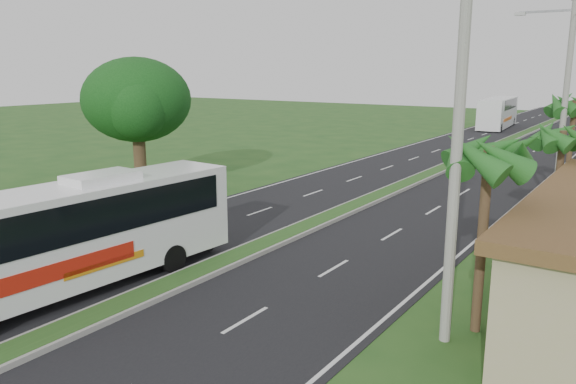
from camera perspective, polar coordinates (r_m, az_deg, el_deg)
The scene contains 14 objects.
ground at distance 18.36m, azimuth -13.08°, elevation -9.97°, with size 180.00×180.00×0.00m, color #234D1C.
road_asphalt at distance 34.53m, azimuth 11.90°, elevation 0.67°, with size 14.00×160.00×0.02m, color black.
median_strip at distance 34.51m, azimuth 11.91°, elevation 0.82°, with size 1.20×160.00×0.18m.
lane_edge_left at distance 37.50m, azimuth 2.41°, elevation 1.84°, with size 0.12×160.00×0.01m, color silver.
lane_edge_right at distance 32.68m, azimuth 22.82°, elevation -0.73°, with size 0.12×160.00×0.01m, color silver.
palm_verge_a at distance 14.99m, azimuth 19.70°, elevation 3.43°, with size 2.40×2.40×5.45m.
palm_verge_b at distance 23.74m, azimuth 26.14°, elevation 5.03°, with size 2.40×2.40×5.05m.
palm_verge_c at distance 30.67m, azimuth 27.11°, elevation 7.78°, with size 2.40×2.40×5.85m.
shade_tree at distance 32.78m, azimuth -15.22°, elevation 8.75°, with size 6.30×6.00×7.54m.
utility_pole_a at distance 14.06m, azimuth 16.95°, elevation 6.90°, with size 1.60×0.28×11.00m.
utility_pole_b at distance 29.68m, azimuth 26.43°, elevation 9.94°, with size 3.20×0.28×12.00m.
coach_bus_main at distance 18.64m, azimuth -20.84°, elevation -3.63°, with size 3.04×11.37×3.64m.
coach_bus_far at distance 71.22m, azimuth 20.57°, elevation 7.71°, with size 3.56×12.15×3.49m.
motorcyclist at distance 22.15m, azimuth -8.72°, elevation -3.56°, with size 1.71×0.90×2.30m.
Camera 1 is at (12.64, -11.38, 6.90)m, focal length 35.00 mm.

